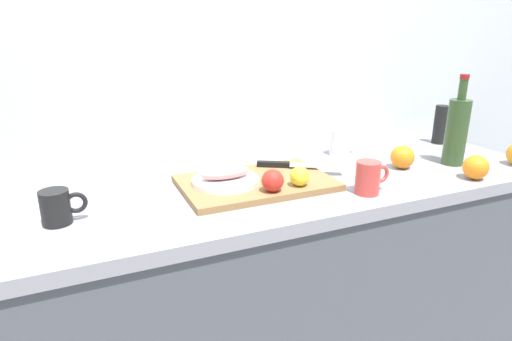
% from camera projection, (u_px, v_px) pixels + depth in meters
% --- Properties ---
extents(back_wall, '(3.20, 0.05, 2.50)m').
position_uv_depth(back_wall, '(225.00, 62.00, 1.53)').
color(back_wall, silver).
rests_on(back_wall, ground_plane).
extents(kitchen_counter, '(2.00, 0.60, 0.90)m').
position_uv_depth(kitchen_counter, '(261.00, 305.00, 1.50)').
color(kitchen_counter, '#4C5159').
rests_on(kitchen_counter, ground_plane).
extents(cutting_board, '(0.46, 0.30, 0.02)m').
position_uv_depth(cutting_board, '(256.00, 183.00, 1.34)').
color(cutting_board, olive).
rests_on(cutting_board, kitchen_counter).
extents(white_plate, '(0.20, 0.20, 0.01)m').
position_uv_depth(white_plate, '(226.00, 181.00, 1.30)').
color(white_plate, white).
rests_on(white_plate, cutting_board).
extents(fish_fillet, '(0.15, 0.06, 0.04)m').
position_uv_depth(fish_fillet, '(226.00, 173.00, 1.29)').
color(fish_fillet, tan).
rests_on(fish_fillet, white_plate).
extents(chef_knife, '(0.27, 0.17, 0.02)m').
position_uv_depth(chef_knife, '(289.00, 165.00, 1.45)').
color(chef_knife, silver).
rests_on(chef_knife, cutting_board).
extents(lemon_0, '(0.06, 0.06, 0.06)m').
position_uv_depth(lemon_0, '(300.00, 176.00, 1.27)').
color(lemon_0, yellow).
rests_on(lemon_0, cutting_board).
extents(tomato_0, '(0.06, 0.06, 0.06)m').
position_uv_depth(tomato_0, '(273.00, 181.00, 1.23)').
color(tomato_0, red).
rests_on(tomato_0, cutting_board).
extents(wine_bottle, '(0.07, 0.07, 0.32)m').
position_uv_depth(wine_bottle, '(457.00, 130.00, 1.51)').
color(wine_bottle, '#2D4723').
rests_on(wine_bottle, kitchen_counter).
extents(coffee_mug_0, '(0.12, 0.08, 0.10)m').
position_uv_depth(coffee_mug_0, '(341.00, 142.00, 1.65)').
color(coffee_mug_0, white).
rests_on(coffee_mug_0, kitchen_counter).
extents(coffee_mug_1, '(0.11, 0.07, 0.10)m').
position_uv_depth(coffee_mug_1, '(369.00, 177.00, 1.26)').
color(coffee_mug_1, '#CC3F38').
rests_on(coffee_mug_1, kitchen_counter).
extents(coffee_mug_2, '(0.11, 0.07, 0.09)m').
position_uv_depth(coffee_mug_2, '(57.00, 207.00, 1.07)').
color(coffee_mug_2, black).
rests_on(coffee_mug_2, kitchen_counter).
extents(orange_1, '(0.08, 0.08, 0.08)m').
position_uv_depth(orange_1, '(402.00, 157.00, 1.49)').
color(orange_1, orange).
rests_on(orange_1, kitchen_counter).
extents(orange_2, '(0.08, 0.08, 0.08)m').
position_uv_depth(orange_2, '(476.00, 167.00, 1.39)').
color(orange_2, orange).
rests_on(orange_2, kitchen_counter).
extents(pepper_mill, '(0.05, 0.05, 0.16)m').
position_uv_depth(pepper_mill, '(440.00, 125.00, 1.80)').
color(pepper_mill, black).
rests_on(pepper_mill, kitchen_counter).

